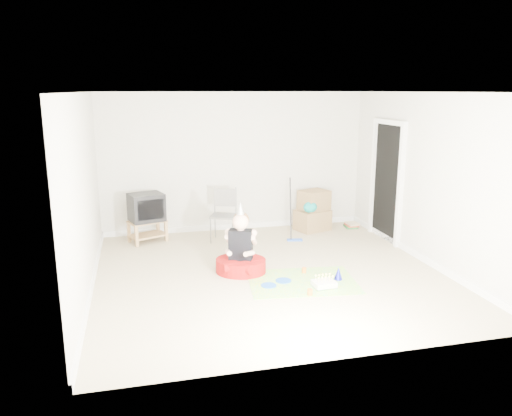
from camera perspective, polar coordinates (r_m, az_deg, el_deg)
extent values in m
plane|color=#BFAE89|center=(7.41, 1.49, -7.45)|extent=(5.00, 5.00, 0.00)
cube|color=black|center=(9.12, 14.76, 2.77)|extent=(0.02, 0.90, 2.05)
cube|color=#AA7F4C|center=(8.99, -12.34, -1.50)|extent=(0.72, 0.60, 0.03)
cube|color=#AA7F4C|center=(9.06, -12.26, -3.05)|extent=(0.72, 0.60, 0.03)
cube|color=#AA7F4C|center=(8.79, -13.50, -3.12)|extent=(0.07, 0.07, 0.39)
cube|color=#AA7F4C|center=(9.01, -10.23, -2.56)|extent=(0.07, 0.07, 0.39)
cube|color=#AA7F4C|center=(9.08, -14.32, -2.64)|extent=(0.07, 0.07, 0.39)
cube|color=#AA7F4C|center=(9.29, -11.13, -2.10)|extent=(0.07, 0.07, 0.39)
cube|color=black|center=(8.93, -12.42, 0.09)|extent=(0.67, 0.61, 0.48)
cube|color=gray|center=(8.83, -3.74, -0.91)|extent=(0.55, 0.53, 0.03)
cylinder|color=gray|center=(8.87, -4.97, -0.77)|extent=(0.02, 0.02, 0.95)
cylinder|color=gray|center=(8.79, -2.50, -0.85)|extent=(0.02, 0.02, 0.95)
cube|color=olive|center=(9.63, 6.46, -1.38)|extent=(0.71, 0.62, 0.39)
cube|color=olive|center=(9.59, 6.65, 0.91)|extent=(0.64, 0.58, 0.37)
ellipsoid|color=#0C8480|center=(9.35, 6.22, 0.09)|extent=(0.26, 0.18, 0.21)
cube|color=blue|center=(8.96, 4.45, -3.65)|extent=(0.29, 0.15, 0.03)
cylinder|color=black|center=(8.82, 4.51, -0.27)|extent=(0.10, 0.36, 1.07)
cube|color=#246E30|center=(9.97, 10.85, -2.08)|extent=(0.27, 0.32, 0.03)
cube|color=#C24529|center=(9.97, 10.85, -1.91)|extent=(0.23, 0.29, 0.03)
cube|color=beige|center=(9.96, 10.86, -1.73)|extent=(0.21, 0.28, 0.03)
cylinder|color=#A0100E|center=(7.41, -1.74, -6.61)|extent=(0.97, 0.97, 0.20)
cube|color=black|center=(7.30, -1.76, -4.21)|extent=(0.38, 0.30, 0.45)
sphere|color=beige|center=(7.21, -1.78, -1.61)|extent=(0.31, 0.31, 0.24)
cone|color=white|center=(7.16, -1.79, -0.01)|extent=(0.12, 0.12, 0.18)
cube|color=#E02F79|center=(7.12, 5.30, -8.37)|extent=(1.61, 1.25, 0.01)
cube|color=white|center=(6.95, 7.78, -8.60)|extent=(0.32, 0.26, 0.08)
cube|color=#40B35C|center=(6.96, 7.77, -8.86)|extent=(0.32, 0.26, 0.01)
cylinder|color=beige|center=(6.84, 7.17, -8.29)|extent=(0.01, 0.01, 0.07)
cylinder|color=beige|center=(6.86, 7.57, -8.24)|extent=(0.01, 0.01, 0.07)
cylinder|color=beige|center=(6.88, 7.97, -8.18)|extent=(0.01, 0.01, 0.07)
cylinder|color=beige|center=(6.91, 8.37, -8.13)|extent=(0.01, 0.01, 0.07)
cylinder|color=beige|center=(6.93, 8.76, -8.07)|extent=(0.01, 0.01, 0.07)
cylinder|color=beige|center=(6.92, 6.83, -8.02)|extent=(0.01, 0.01, 0.07)
cylinder|color=beige|center=(6.94, 7.23, -7.97)|extent=(0.01, 0.01, 0.07)
cylinder|color=beige|center=(6.96, 7.63, -7.91)|extent=(0.01, 0.01, 0.07)
cylinder|color=beige|center=(6.99, 8.02, -7.86)|extent=(0.01, 0.01, 0.07)
cylinder|color=beige|center=(7.01, 8.41, -7.80)|extent=(0.01, 0.01, 0.07)
cylinder|color=blue|center=(7.11, 3.16, -8.28)|extent=(0.27, 0.27, 0.01)
cylinder|color=blue|center=(6.93, 1.46, -8.83)|extent=(0.21, 0.21, 0.01)
cylinder|color=orange|center=(7.43, 5.51, -7.07)|extent=(0.08, 0.08, 0.08)
cylinder|color=orange|center=(6.67, 6.19, -9.53)|extent=(0.08, 0.08, 0.08)
cone|color=#181CA8|center=(7.22, 9.39, -7.39)|extent=(0.13, 0.13, 0.18)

